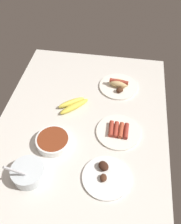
{
  "coord_description": "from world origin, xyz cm",
  "views": [
    {
      "loc": [
        83.54,
        17.47,
        101.33
      ],
      "look_at": [
        -3.48,
        3.56,
        3.0
      ],
      "focal_mm": 39.28,
      "sensor_mm": 36.0,
      "label": 1
    }
  ],
  "objects": [
    {
      "name": "plate_sausages",
      "position": [
        5.63,
        19.54,
        0.97
      ],
      "size": [
        22.91,
        22.91,
        3.34
      ],
      "color": "white",
      "rests_on": "ground_plane"
    },
    {
      "name": "ground_plane",
      "position": [
        0.0,
        0.0,
        -1.5
      ],
      "size": [
        120.0,
        90.0,
        3.0
      ],
      "primitive_type": "cube",
      "color": "silver"
    },
    {
      "name": "banana_bunch",
      "position": [
        -8.58,
        -7.18,
        1.7
      ],
      "size": [
        16.54,
        17.58,
        3.44
      ],
      "color": "gold",
      "rests_on": "ground_plane"
    },
    {
      "name": "bowl_chili",
      "position": [
        17.58,
        -11.74,
        2.27
      ],
      "size": [
        16.92,
        16.92,
        4.11
      ],
      "color": "white",
      "rests_on": "ground_plane"
    },
    {
      "name": "plate_grilled_meat",
      "position": [
        31.43,
        16.07,
        0.83
      ],
      "size": [
        21.75,
        21.75,
        4.17
      ],
      "color": "white",
      "rests_on": "ground_plane"
    },
    {
      "name": "plate_hotdog_assembled",
      "position": [
        -28.91,
        16.77,
        1.72
      ],
      "size": [
        23.28,
        23.28,
        5.61
      ],
      "color": "white",
      "rests_on": "ground_plane"
    },
    {
      "name": "bowl_coleslaw",
      "position": [
        36.23,
        -18.04,
        3.09
      ],
      "size": [
        15.0,
        15.0,
        15.44
      ],
      "color": "silver",
      "rests_on": "ground_plane"
    }
  ]
}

